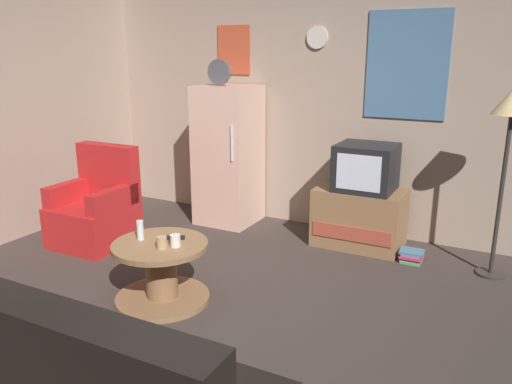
{
  "coord_description": "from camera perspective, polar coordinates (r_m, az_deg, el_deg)",
  "views": [
    {
      "loc": [
        1.92,
        -2.64,
        1.86
      ],
      "look_at": [
        0.08,
        0.9,
        0.75
      ],
      "focal_mm": 35.83,
      "sensor_mm": 36.0,
      "label": 1
    }
  ],
  "objects": [
    {
      "name": "armchair",
      "position": [
        5.29,
        -17.36,
        -1.9
      ],
      "size": [
        0.68,
        0.68,
        0.96
      ],
      "color": "red",
      "rests_on": "ground_plane"
    },
    {
      "name": "book_stack",
      "position": [
        4.88,
        16.98,
        -6.86
      ],
      "size": [
        0.2,
        0.18,
        0.11
      ],
      "color": "#3DB55B",
      "rests_on": "ground_plane"
    },
    {
      "name": "tv_stand",
      "position": [
        5.09,
        11.46,
        -2.8
      ],
      "size": [
        0.84,
        0.53,
        0.57
      ],
      "color": "#8E6642",
      "rests_on": "ground_plane"
    },
    {
      "name": "ground_plane",
      "position": [
        3.76,
        -7.71,
        -14.28
      ],
      "size": [
        12.0,
        12.0,
        0.0
      ],
      "primitive_type": "plane",
      "color": "#3D332D"
    },
    {
      "name": "wine_glass",
      "position": [
        3.97,
        -12.8,
        -4.17
      ],
      "size": [
        0.05,
        0.05,
        0.15
      ],
      "primitive_type": "cylinder",
      "color": "silver",
      "rests_on": "coffee_table"
    },
    {
      "name": "coffee_table",
      "position": [
        3.99,
        -10.52,
        -8.78
      ],
      "size": [
        0.72,
        0.72,
        0.47
      ],
      "color": "#8E6642",
      "rests_on": "ground_plane"
    },
    {
      "name": "crt_tv",
      "position": [
        4.94,
        12.18,
        2.71
      ],
      "size": [
        0.54,
        0.51,
        0.44
      ],
      "color": "black",
      "rests_on": "tv_stand"
    },
    {
      "name": "mug_ceramic_white",
      "position": [
        3.8,
        -9.0,
        -5.38
      ],
      "size": [
        0.08,
        0.08,
        0.09
      ],
      "primitive_type": "cylinder",
      "color": "silver",
      "rests_on": "coffee_table"
    },
    {
      "name": "fridge",
      "position": [
        5.59,
        -3.1,
        4.14
      ],
      "size": [
        0.6,
        0.62,
        1.77
      ],
      "color": "beige",
      "rests_on": "ground_plane"
    },
    {
      "name": "mug_ceramic_tan",
      "position": [
        3.77,
        -10.47,
        -5.57
      ],
      "size": [
        0.08,
        0.08,
        0.09
      ],
      "primitive_type": "cylinder",
      "color": "tan",
      "rests_on": "coffee_table"
    },
    {
      "name": "wall_with_art",
      "position": [
        5.46,
        6.93,
        9.99
      ],
      "size": [
        5.2,
        0.12,
        2.67
      ],
      "color": "tan",
      "rests_on": "ground_plane"
    },
    {
      "name": "remote_control",
      "position": [
        3.95,
        -9.04,
        -5.05
      ],
      "size": [
        0.15,
        0.11,
        0.02
      ],
      "primitive_type": "cube",
      "rotation": [
        0.0,
        0.0,
        0.53
      ],
      "color": "black",
      "rests_on": "coffee_table"
    },
    {
      "name": "standing_lamp",
      "position": [
        4.54,
        26.62,
        7.58
      ],
      "size": [
        0.32,
        0.32,
        1.59
      ],
      "color": "#332D28",
      "rests_on": "ground_plane"
    }
  ]
}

